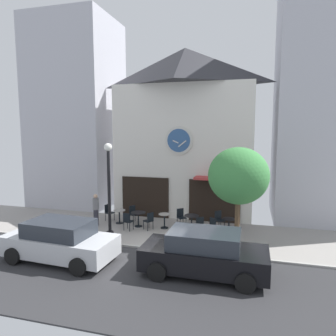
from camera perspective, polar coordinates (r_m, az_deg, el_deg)
name	(u,v)px	position (r m, az deg, el deg)	size (l,w,h in m)	color
ground_plane	(150,253)	(13.04, -3.42, -15.52)	(25.01, 10.09, 0.13)	gray
clock_building	(184,130)	(18.21, 3.07, 7.07)	(7.92, 4.09, 9.62)	silver
neighbor_building_left	(77,114)	(22.03, -16.49, 9.64)	(5.27, 4.66, 12.16)	#B2B2BC
neighbor_building_right	(335,102)	(19.36, 28.49, 10.68)	(6.08, 4.74, 12.97)	#B2B2BC
street_lamp	(109,191)	(14.17, -10.85, -4.23)	(0.36, 0.36, 4.40)	black
street_tree	(238,176)	(12.84, 12.90, -1.48)	(2.46, 2.22, 4.30)	brown
cafe_table_center	(119,214)	(16.87, -8.99, -8.47)	(0.64, 0.64, 0.72)	black
cafe_table_center_right	(138,216)	(16.17, -5.52, -8.85)	(0.77, 0.77, 0.76)	black
cafe_table_leftmost	(164,219)	(15.88, -0.66, -9.39)	(0.60, 0.60, 0.74)	black
cafe_table_near_curb	(192,219)	(15.64, 4.39, -9.46)	(0.73, 0.73, 0.75)	black
cafe_table_rightmost	(229,224)	(15.34, 11.19, -10.08)	(0.62, 0.62, 0.75)	black
cafe_chair_left_end	(181,216)	(16.26, 2.41, -8.84)	(0.56, 0.56, 0.90)	black
cafe_chair_near_tree	(149,220)	(15.61, -3.50, -9.52)	(0.56, 0.56, 0.90)	black
cafe_chair_curbside	(214,225)	(14.88, 8.54, -10.43)	(0.56, 0.56, 0.90)	black
cafe_chair_facing_wall	(219,218)	(16.01, 9.42, -9.18)	(0.56, 0.56, 0.90)	black
cafe_chair_mid_row	(133,213)	(16.95, -6.45, -8.21)	(0.56, 0.56, 0.90)	black
cafe_chair_corner	(128,220)	(15.62, -7.50, -9.56)	(0.46, 0.46, 0.90)	black
cafe_chair_by_entrance	(109,211)	(17.46, -10.93, -7.84)	(0.50, 0.50, 0.90)	black
cafe_chair_outer	(199,224)	(14.93, 5.80, -10.32)	(0.54, 0.54, 0.90)	black
pedestrian_grey	(96,209)	(16.65, -13.21, -7.45)	(0.41, 0.41, 1.67)	#2D2D38
parked_car_silver	(60,241)	(12.80, -19.36, -12.59)	(4.40, 2.22, 1.55)	#B7BABF
parked_car_black	(204,253)	(11.08, 6.71, -15.37)	(4.31, 2.04, 1.55)	black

